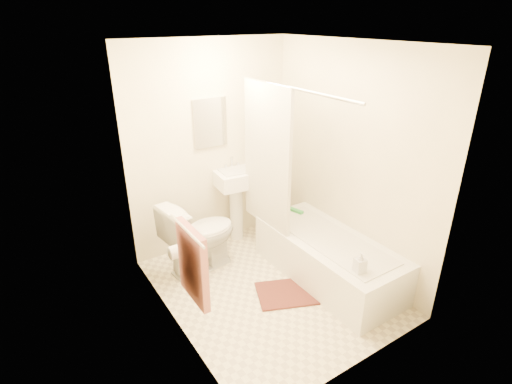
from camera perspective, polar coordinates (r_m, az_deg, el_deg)
floor at (r=4.27m, az=1.89°, el=-13.52°), size 2.40×2.40×0.00m
ceiling at (r=3.40m, az=2.47°, el=20.59°), size 2.40×2.40×0.00m
wall_back at (r=4.64m, az=-6.48°, el=6.25°), size 2.00×0.02×2.40m
wall_left at (r=3.24m, az=-12.47°, el=-2.20°), size 0.02×2.40×2.40m
wall_right at (r=4.29m, az=13.16°, el=4.28°), size 0.02×2.40×2.40m
mirror at (r=4.54m, az=-6.54°, el=9.80°), size 0.40×0.03×0.55m
curtain_rod at (r=3.70m, az=5.34°, el=14.55°), size 0.03×1.70×0.03m
shower_curtain at (r=4.20m, az=1.56°, el=4.81°), size 0.04×0.80×1.55m
towel_bar at (r=3.09m, az=-9.90°, el=-5.41°), size 0.02×0.60×0.02m
towel at (r=3.27m, az=-9.02°, el=-10.18°), size 0.06×0.45×0.66m
toilet_paper at (r=3.60m, az=-11.44°, el=-8.38°), size 0.11×0.12×0.12m
toilet at (r=4.40m, az=-7.98°, el=-6.13°), size 0.89×0.58×0.82m
sink at (r=4.89m, az=-2.75°, el=-1.47°), size 0.55×0.46×1.00m
bathtub at (r=4.37m, az=10.19°, el=-9.25°), size 0.73×1.67×0.47m
bath_mat at (r=4.20m, az=4.43°, el=-14.21°), size 0.72×0.64×0.02m
soap_bottle at (r=3.74m, az=14.68°, el=-9.73°), size 0.11×0.11×0.21m
scrub_brush at (r=4.72m, az=5.70°, el=-2.71°), size 0.10×0.20×0.04m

